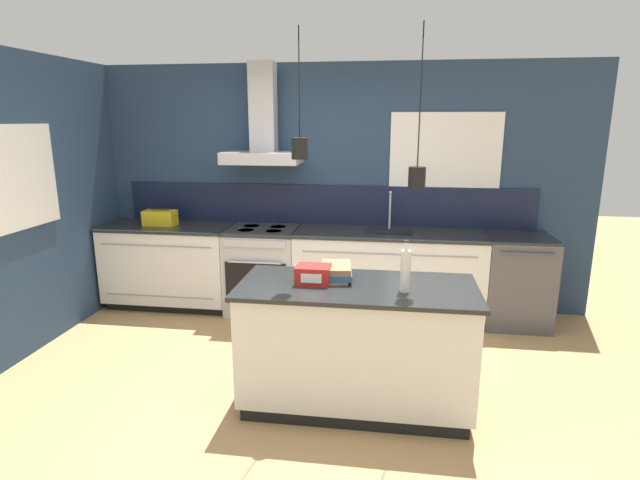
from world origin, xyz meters
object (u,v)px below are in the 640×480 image
at_px(bottle_on_island, 405,270).
at_px(yellow_toolbox, 160,218).
at_px(red_supply_box, 313,274).
at_px(dishwasher, 516,280).
at_px(book_stack, 337,272).
at_px(oven_range, 263,270).

bearing_deg(bottle_on_island, yellow_toolbox, 144.96).
distance_m(bottle_on_island, red_supply_box, 0.64).
distance_m(bottle_on_island, yellow_toolbox, 3.15).
relative_size(bottle_on_island, red_supply_box, 1.47).
distance_m(dishwasher, book_stack, 2.36).
xyz_separation_m(oven_range, yellow_toolbox, (-1.13, 0.00, 0.54)).
relative_size(oven_range, book_stack, 2.81).
distance_m(oven_range, red_supply_box, 1.97).
xyz_separation_m(oven_range, red_supply_box, (0.81, -1.71, 0.52)).
height_order(bottle_on_island, yellow_toolbox, bottle_on_island).
bearing_deg(yellow_toolbox, bottle_on_island, -35.04).
distance_m(book_stack, red_supply_box, 0.18).
height_order(oven_range, bottle_on_island, bottle_on_island).
relative_size(oven_range, red_supply_box, 3.82).
bearing_deg(dishwasher, red_supply_box, -136.17).
relative_size(dishwasher, red_supply_box, 3.82).
xyz_separation_m(red_supply_box, yellow_toolbox, (-1.95, 1.72, 0.02)).
distance_m(oven_range, book_stack, 1.95).
bearing_deg(oven_range, book_stack, -59.06).
relative_size(dishwasher, yellow_toolbox, 2.68).
bearing_deg(bottle_on_island, oven_range, 128.67).
bearing_deg(dishwasher, bottle_on_island, -122.73).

